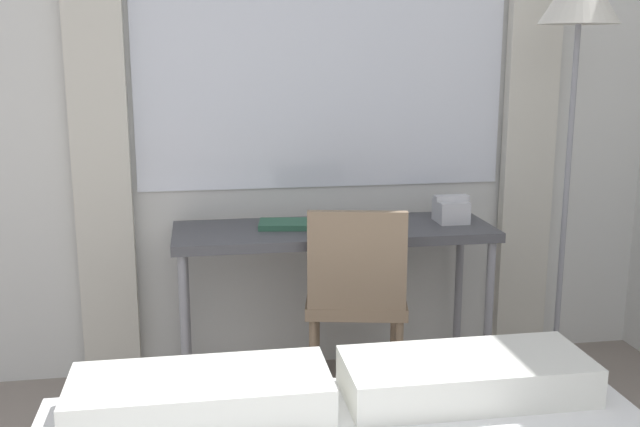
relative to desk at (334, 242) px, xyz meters
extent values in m
cube|color=silver|center=(-0.27, 0.31, 0.69)|extent=(4.67, 0.05, 2.70)
cube|color=white|center=(0.00, 0.28, 0.94)|extent=(1.64, 0.01, 1.50)
cube|color=beige|center=(-0.96, 0.24, 0.64)|extent=(0.24, 0.06, 2.60)
cube|color=beige|center=(0.96, 0.24, 0.64)|extent=(0.24, 0.06, 2.60)
cube|color=#4C4C51|center=(0.00, 0.00, 0.05)|extent=(1.34, 0.45, 0.04)
cylinder|color=gray|center=(-0.63, -0.19, -0.32)|extent=(0.04, 0.04, 0.69)
cylinder|color=gray|center=(0.63, -0.19, -0.32)|extent=(0.04, 0.04, 0.69)
cylinder|color=gray|center=(-0.63, 0.19, -0.32)|extent=(0.04, 0.04, 0.69)
cylinder|color=gray|center=(0.63, 0.19, -0.32)|extent=(0.04, 0.04, 0.69)
cube|color=#8C7259|center=(0.07, -0.15, -0.21)|extent=(0.47, 0.47, 0.05)
cube|color=#8C7259|center=(0.03, -0.33, 0.01)|extent=(0.38, 0.11, 0.39)
cylinder|color=#8C7259|center=(-0.13, -0.29, -0.45)|extent=(0.03, 0.03, 0.43)
cylinder|color=#8C7259|center=(0.20, -0.35, -0.45)|extent=(0.03, 0.03, 0.43)
cylinder|color=#8C7259|center=(-0.07, 0.05, -0.45)|extent=(0.03, 0.03, 0.43)
cylinder|color=#8C7259|center=(0.27, -0.02, -0.45)|extent=(0.03, 0.03, 0.43)
cube|color=silver|center=(-0.57, -1.00, -0.17)|extent=(0.75, 0.32, 0.12)
cube|color=silver|center=(0.23, -1.00, -0.17)|extent=(0.75, 0.32, 0.12)
cylinder|color=#4C4C51|center=(0.97, -0.14, -0.64)|extent=(0.28, 0.28, 0.03)
cylinder|color=gray|center=(0.97, -0.14, 0.14)|extent=(0.02, 0.02, 1.53)
cube|color=silver|center=(0.52, 0.01, 0.11)|extent=(0.13, 0.14, 0.09)
cube|color=silver|center=(0.52, 0.01, 0.17)|extent=(0.15, 0.05, 0.02)
cube|color=#33664C|center=(-0.17, 0.03, 0.08)|extent=(0.31, 0.20, 0.02)
cube|color=white|center=(-0.17, 0.03, 0.08)|extent=(0.29, 0.19, 0.01)
camera|label=1|loc=(-0.56, -3.02, 0.80)|focal=42.00mm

